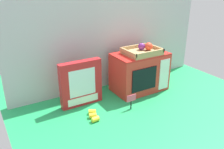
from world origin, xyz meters
name	(u,v)px	position (x,y,z in m)	size (l,w,h in m)	color
ground_plane	(125,92)	(0.00, 0.00, 0.00)	(1.70, 1.70, 0.00)	#219E54
display_back_panel	(112,40)	(0.00, 0.19, 0.36)	(1.61, 0.03, 0.73)	#B7BABF
toy_microwave	(140,72)	(0.12, -0.01, 0.15)	(0.40, 0.25, 0.29)	red
food_groups_crate	(143,51)	(0.13, -0.03, 0.31)	(0.25, 0.20, 0.08)	tan
cookie_set_box	(81,83)	(-0.35, 0.00, 0.15)	(0.29, 0.05, 0.31)	red
price_sign	(131,100)	(-0.10, -0.22, 0.07)	(0.07, 0.01, 0.10)	black
loose_toy_banana	(93,115)	(-0.36, -0.19, 0.02)	(0.07, 0.13, 0.03)	yellow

